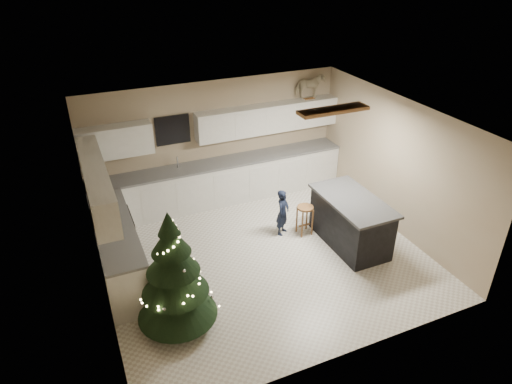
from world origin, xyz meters
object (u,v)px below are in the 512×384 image
island (351,221)px  bar_stool (305,213)px  rocking_horse (310,86)px  christmas_tree (175,281)px  toddler (283,212)px

island → bar_stool: bearing=134.5°
island → rocking_horse: (0.49, 2.59, 1.80)m
bar_stool → christmas_tree: christmas_tree is taller
island → bar_stool: 0.87m
bar_stool → rocking_horse: size_ratio=0.92×
island → rocking_horse: bearing=79.3°
christmas_tree → toddler: (2.49, 1.53, -0.33)m
toddler → island: bearing=-78.7°
bar_stool → christmas_tree: 3.20m
toddler → rocking_horse: (1.49, 1.79, 1.82)m
bar_stool → rocking_horse: rocking_horse is taller
bar_stool → christmas_tree: size_ratio=0.31×
toddler → rocking_horse: rocking_horse is taller
island → christmas_tree: christmas_tree is taller
bar_stool → island: bearing=-45.5°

